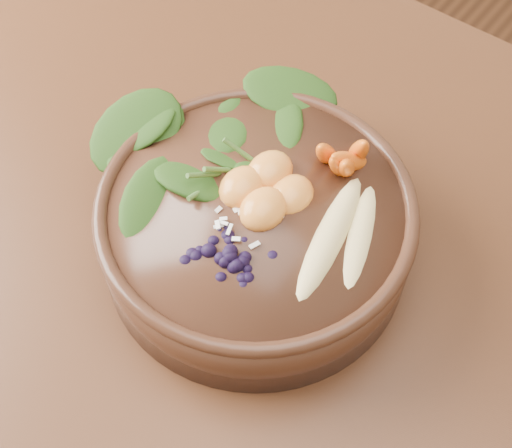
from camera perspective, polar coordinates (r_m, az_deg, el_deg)
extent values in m
cylinder|color=#331C0C|center=(1.37, -5.74, 8.56)|extent=(0.07, 0.07, 0.71)
cube|color=#502C17|center=(0.68, 18.47, -16.07)|extent=(1.60, 0.90, 0.04)
cylinder|color=#402518|center=(0.68, 0.00, -0.48)|extent=(0.35, 0.35, 0.08)
ellipsoid|color=#E0CC84|center=(0.62, 8.45, -0.28)|extent=(0.09, 0.15, 0.02)
ellipsoid|color=#E0CC84|center=(0.61, 6.08, -0.14)|extent=(0.06, 0.15, 0.02)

